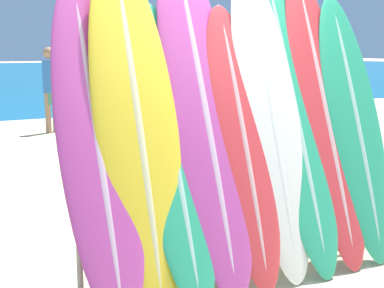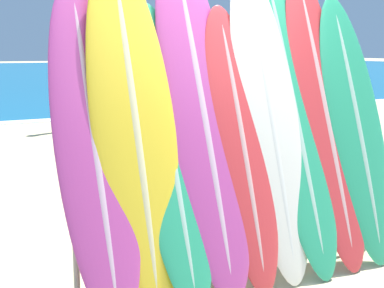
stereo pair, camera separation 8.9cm
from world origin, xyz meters
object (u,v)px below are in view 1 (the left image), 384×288
object	(u,v)px
surfboard_slot_7	(325,115)
surfboard_slot_3	(204,116)
surfboard_slot_1	(138,129)
person_near_water	(50,86)
surfboard_rack	(244,217)
surfboard_slot_6	(294,109)
person_far_right	(195,106)
surfboard_slot_5	(270,119)
surfboard_slot_8	(355,126)
surfboard_slot_0	(97,148)
surfboard_slot_4	(243,145)
surfboard_slot_2	(173,151)
person_mid_beach	(123,90)

from	to	relation	value
surfboard_slot_7	surfboard_slot_3	bearing A→B (deg)	179.06
surfboard_slot_1	person_near_water	xyz separation A→B (m)	(1.37, 7.86, -0.23)
surfboard_rack	surfboard_slot_3	world-z (taller)	surfboard_slot_3
surfboard_slot_3	surfboard_slot_6	distance (m)	0.81
person_near_water	surfboard_slot_7	bearing A→B (deg)	69.52
surfboard_slot_6	person_far_right	bearing A→B (deg)	73.29
surfboard_slot_5	person_near_water	size ratio (longest dim) A/B	1.35
surfboard_slot_1	surfboard_slot_8	bearing A→B (deg)	-0.99
surfboard_slot_0	surfboard_slot_7	xyz separation A→B (m)	(1.92, 0.03, 0.10)
surfboard_rack	surfboard_slot_8	bearing A→B (deg)	1.68
surfboard_slot_6	surfboard_slot_7	size ratio (longest dim) A/B	1.05
surfboard_slot_4	surfboard_slot_5	distance (m)	0.33
surfboard_slot_5	surfboard_slot_4	bearing A→B (deg)	-169.40
surfboard_slot_4	person_far_right	bearing A→B (deg)	66.16
surfboard_rack	surfboard_slot_1	xyz separation A→B (m)	(-0.81, 0.07, 0.71)
surfboard_slot_6	person_far_right	size ratio (longest dim) A/B	1.51
surfboard_slot_1	surfboard_slot_7	xyz separation A→B (m)	(1.64, 0.02, -0.00)
surfboard_slot_2	surfboard_slot_4	bearing A→B (deg)	-2.08
surfboard_slot_1	surfboard_slot_2	world-z (taller)	surfboard_slot_1
surfboard_slot_1	surfboard_slot_5	xyz separation A→B (m)	(1.08, 0.00, 0.00)
person_mid_beach	person_far_right	world-z (taller)	person_mid_beach
person_mid_beach	person_far_right	bearing A→B (deg)	113.37
surfboard_slot_0	surfboard_slot_1	distance (m)	0.30
surfboard_slot_2	surfboard_slot_4	xyz separation A→B (m)	(0.55, -0.02, 0.00)
surfboard_slot_1	person_near_water	bearing A→B (deg)	80.14
surfboard_rack	surfboard_slot_2	distance (m)	0.78
surfboard_slot_1	person_near_water	world-z (taller)	surfboard_slot_1
surfboard_slot_1	surfboard_slot_5	world-z (taller)	surfboard_slot_5
surfboard_slot_3	surfboard_slot_6	bearing A→B (deg)	0.75
surfboard_slot_4	surfboard_slot_5	xyz separation A→B (m)	(0.28, 0.05, 0.17)
surfboard_slot_1	surfboard_slot_5	bearing A→B (deg)	0.17
surfboard_slot_4	person_near_water	xyz separation A→B (m)	(0.57, 7.91, -0.06)
surfboard_slot_4	surfboard_slot_6	xyz separation A→B (m)	(0.54, 0.10, 0.22)
surfboard_slot_0	surfboard_slot_2	world-z (taller)	surfboard_slot_0
surfboard_slot_0	person_far_right	distance (m)	4.45
surfboard_slot_7	surfboard_slot_5	bearing A→B (deg)	-178.05
surfboard_slot_2	person_mid_beach	size ratio (longest dim) A/B	1.13
surfboard_slot_1	person_mid_beach	bearing A→B (deg)	69.66
surfboard_slot_3	surfboard_slot_4	world-z (taller)	surfboard_slot_3
surfboard_slot_6	surfboard_slot_8	distance (m)	0.61
person_mid_beach	surfboard_rack	bearing A→B (deg)	95.05
surfboard_slot_2	surfboard_slot_4	size ratio (longest dim) A/B	1.00
surfboard_slot_3	surfboard_slot_5	size ratio (longest dim) A/B	1.04
surfboard_slot_7	surfboard_slot_8	size ratio (longest dim) A/B	1.10
person_far_right	surfboard_slot_6	bearing A→B (deg)	-68.44
surfboard_slot_3	person_far_right	bearing A→B (deg)	62.05
surfboard_slot_8	person_near_water	size ratio (longest dim) A/B	1.23
surfboard_slot_3	surfboard_slot_7	world-z (taller)	surfboard_slot_3
surfboard_rack	person_mid_beach	distance (m)	6.10
surfboard_slot_3	person_near_water	bearing A→B (deg)	83.87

